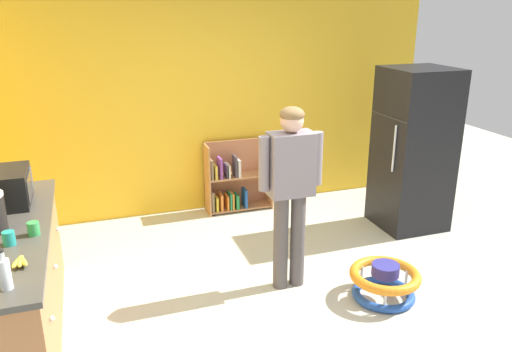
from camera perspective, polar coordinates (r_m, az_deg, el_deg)
The scene contains 12 objects.
ground_plane at distance 4.53m, azimuth 4.54°, elevation -13.60°, with size 12.00×12.00×0.00m, color beige.
back_wall at distance 6.13m, azimuth -3.80°, elevation 8.67°, with size 5.20×0.06×2.70m, color gold.
kitchen_counter at distance 4.23m, azimuth -25.62°, elevation -11.05°, with size 0.65×2.13×0.90m.
refrigerator at distance 5.88m, azimuth 17.15°, elevation 2.82°, with size 0.73×0.68×1.78m.
bookshelf at distance 6.22m, azimuth -2.49°, elevation -0.54°, with size 0.80×0.28×0.85m.
standing_person at distance 4.33m, azimuth 3.87°, elevation -0.76°, with size 0.57×0.22×1.63m.
baby_walker at distance 4.60m, azimuth 14.13°, elevation -11.33°, with size 0.60×0.60×0.32m.
microwave at distance 4.49m, azimuth -26.20°, elevation -1.17°, with size 0.37×0.48×0.28m.
banana_bunch at distance 3.47m, azimuth -24.80°, elevation -8.64°, with size 0.12×0.16×0.04m.
clear_bottle at distance 3.21m, azimuth -26.26°, elevation -9.69°, with size 0.07×0.07×0.25m.
green_cup at distance 3.85m, azimuth -23.57°, elevation -5.40°, with size 0.08×0.08×0.10m, color green.
teal_cup at distance 3.77m, azimuth -25.85°, elevation -6.27°, with size 0.08×0.08×0.10m, color teal.
Camera 1 is at (-1.56, -3.50, 2.42)m, focal length 35.86 mm.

